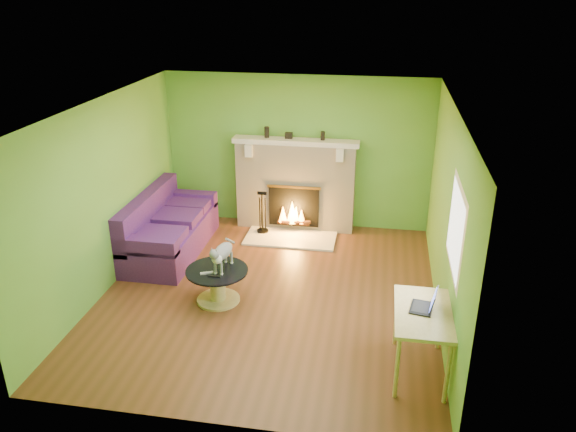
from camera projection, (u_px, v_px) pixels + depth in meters
name	position (u px, v px, depth m)	size (l,w,h in m)	color
floor	(269.00, 294.00, 7.75)	(5.00, 5.00, 0.00)	#5B331A
ceiling	(266.00, 106.00, 6.73)	(5.00, 5.00, 0.00)	white
wall_back	(297.00, 152.00, 9.51)	(5.00, 5.00, 0.00)	#5A9831
wall_front	(211.00, 311.00, 4.97)	(5.00, 5.00, 0.00)	#5A9831
wall_left	(105.00, 196.00, 7.59)	(5.00, 5.00, 0.00)	#5A9831
wall_right	(447.00, 218.00, 6.89)	(5.00, 5.00, 0.00)	#5A9831
window_frame	(456.00, 229.00, 5.98)	(1.20, 1.20, 0.00)	silver
window_pane	(455.00, 229.00, 5.98)	(1.06, 1.06, 0.00)	white
fireplace	(296.00, 185.00, 9.55)	(2.10, 0.46, 1.58)	beige
hearth	(290.00, 238.00, 9.38)	(1.50, 0.75, 0.03)	beige
mantel	(296.00, 142.00, 9.23)	(2.10, 0.28, 0.08)	beige
sofa	(167.00, 229.00, 8.84)	(0.95, 2.11, 0.95)	#3F175A
coffee_table	(218.00, 283.00, 7.48)	(0.83, 0.83, 0.47)	#D5BA73
desk	(423.00, 319.00, 5.97)	(0.60, 1.04, 0.77)	#D5BA73
cat	(223.00, 255.00, 7.36)	(0.24, 0.66, 0.41)	slate
remote_silver	(207.00, 273.00, 7.31)	(0.17, 0.04, 0.02)	#9A9A9C
remote_black	(214.00, 276.00, 7.24)	(0.16, 0.04, 0.02)	black
laptop	(422.00, 299.00, 5.93)	(0.26, 0.30, 0.23)	black
fire_tools	(262.00, 212.00, 9.44)	(0.19, 0.19, 0.73)	black
mantel_vase_left	(267.00, 132.00, 9.28)	(0.08, 0.08, 0.18)	black
mantel_vase_right	(323.00, 136.00, 9.15)	(0.07, 0.07, 0.14)	black
mantel_box	(289.00, 136.00, 9.24)	(0.12, 0.08, 0.10)	black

